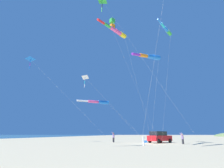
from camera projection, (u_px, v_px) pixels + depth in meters
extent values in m
plane|color=#C6B58C|center=(149.00, 144.00, 26.08)|extent=(600.00, 600.00, 0.00)
cube|color=red|center=(160.00, 138.00, 28.48)|extent=(4.28, 4.41, 0.84)
cube|color=black|center=(158.00, 133.00, 28.49)|extent=(2.95, 3.00, 0.68)
cylinder|color=black|center=(161.00, 140.00, 29.92)|extent=(0.61, 0.63, 0.66)
cylinder|color=black|center=(170.00, 141.00, 28.51)|extent=(0.61, 0.63, 0.66)
cylinder|color=black|center=(150.00, 141.00, 28.21)|extent=(0.61, 0.63, 0.66)
cylinder|color=black|center=(159.00, 141.00, 26.80)|extent=(0.61, 0.63, 0.66)
cube|color=blue|center=(146.00, 142.00, 29.19)|extent=(0.60, 0.40, 0.36)
cube|color=white|center=(145.00, 140.00, 29.25)|extent=(0.62, 0.42, 0.06)
cube|color=#232328|center=(114.00, 140.00, 30.51)|extent=(0.31, 0.16, 0.78)
cylinder|color=#8E6B9E|center=(114.00, 136.00, 30.71)|extent=(0.36, 0.36, 0.64)
sphere|color=brown|center=(114.00, 133.00, 30.83)|extent=(0.24, 0.24, 0.24)
cylinder|color=#8E6B9E|center=(113.00, 133.00, 30.72)|extent=(0.39, 0.10, 0.49)
cylinder|color=#8E6B9E|center=(113.00, 133.00, 31.02)|extent=(0.39, 0.10, 0.49)
cube|color=silver|center=(144.00, 143.00, 22.06)|extent=(0.24, 0.19, 0.54)
cylinder|color=silver|center=(143.00, 139.00, 22.20)|extent=(0.34, 0.34, 0.45)
sphere|color=beige|center=(143.00, 137.00, 22.28)|extent=(0.17, 0.17, 0.17)
cylinder|color=silver|center=(144.00, 136.00, 22.31)|extent=(0.27, 0.19, 0.34)
cylinder|color=silver|center=(144.00, 136.00, 22.14)|extent=(0.27, 0.19, 0.34)
cube|color=#232328|center=(183.00, 142.00, 24.81)|extent=(0.26, 0.29, 0.68)
cylinder|color=#8E6B9E|center=(182.00, 137.00, 24.99)|extent=(0.43, 0.43, 0.56)
sphere|color=tan|center=(182.00, 134.00, 25.10)|extent=(0.21, 0.21, 0.21)
cylinder|color=#8E6B9E|center=(181.00, 134.00, 25.17)|extent=(0.26, 0.33, 0.43)
cylinder|color=#8E6B9E|center=(182.00, 134.00, 25.29)|extent=(0.26, 0.33, 0.43)
cylinder|color=blue|center=(156.00, 57.00, 23.15)|extent=(1.48, 1.68, 0.98)
cylinder|color=blue|center=(150.00, 57.00, 22.09)|extent=(1.36, 1.58, 0.86)
cylinder|color=orange|center=(143.00, 56.00, 21.04)|extent=(1.25, 1.49, 0.75)
cylinder|color=purple|center=(136.00, 54.00, 19.98)|extent=(1.13, 1.39, 0.63)
cylinder|color=white|center=(155.00, 104.00, 25.03)|extent=(1.53, 6.10, 11.41)
cylinder|color=white|center=(153.00, 69.00, 17.62)|extent=(3.30, 7.91, 15.72)
cylinder|color=green|center=(169.00, 33.00, 20.82)|extent=(0.79, 0.95, 0.47)
cylinder|color=blue|center=(166.00, 29.00, 20.24)|extent=(0.73, 0.91, 0.40)
cylinder|color=#1EB7C6|center=(163.00, 25.00, 19.65)|extent=(0.66, 0.86, 0.33)
cylinder|color=blue|center=(159.00, 21.00, 19.07)|extent=(0.60, 0.82, 0.25)
cylinder|color=white|center=(166.00, 95.00, 23.77)|extent=(1.10, 9.43, 13.17)
pyramid|color=green|center=(102.00, 0.00, 27.26)|extent=(1.78, 1.93, 0.57)
cylinder|color=black|center=(102.00, 0.00, 27.21)|extent=(1.13, 0.80, 0.56)
cylinder|color=green|center=(102.00, 2.00, 27.07)|extent=(0.19, 0.19, 0.73)
cylinder|color=black|center=(102.00, 6.00, 26.81)|extent=(0.15, 0.22, 0.74)
cylinder|color=green|center=(102.00, 10.00, 26.56)|extent=(0.13, 0.11, 0.73)
cylinder|color=white|center=(149.00, 68.00, 25.64)|extent=(13.57, 5.59, 21.88)
cylinder|color=blue|center=(103.00, 102.00, 21.33)|extent=(1.34, 1.18, 0.45)
cylinder|color=#EF4C93|center=(93.00, 102.00, 20.71)|extent=(1.26, 1.08, 0.33)
cylinder|color=white|center=(83.00, 101.00, 20.08)|extent=(1.19, 0.99, 0.22)
cylinder|color=white|center=(129.00, 126.00, 24.39)|extent=(4.65, 8.21, 5.13)
pyramid|color=blue|center=(30.00, 59.00, 32.54)|extent=(1.70, 1.38, 0.63)
cylinder|color=black|center=(30.00, 59.00, 32.48)|extent=(0.43, 1.09, 0.68)
cylinder|color=blue|center=(30.00, 61.00, 32.34)|extent=(0.20, 0.16, 0.67)
cylinder|color=purple|center=(30.00, 64.00, 32.18)|extent=(0.11, 0.18, 0.67)
cylinder|color=blue|center=(30.00, 68.00, 32.03)|extent=(0.17, 0.14, 0.67)
cylinder|color=white|center=(69.00, 99.00, 30.98)|extent=(15.10, 3.97, 15.08)
pyramid|color=white|center=(85.00, 77.00, 21.00)|extent=(0.89, 1.05, 0.45)
cylinder|color=black|center=(85.00, 77.00, 20.97)|extent=(0.59, 0.33, 0.53)
cylinder|color=white|center=(85.00, 79.00, 20.88)|extent=(0.07, 0.11, 0.41)
cylinder|color=#1EB7C6|center=(85.00, 82.00, 20.74)|extent=(0.10, 0.09, 0.41)
cylinder|color=white|center=(85.00, 86.00, 20.62)|extent=(0.10, 0.08, 0.41)
cylinder|color=white|center=(120.00, 114.00, 23.72)|extent=(7.41, 9.53, 8.07)
cylinder|color=yellow|center=(122.00, 35.00, 26.96)|extent=(1.23, 1.62, 0.88)
cylinder|color=#EF4C93|center=(118.00, 32.00, 25.81)|extent=(1.14, 1.57, 0.79)
cylinder|color=#EF4C93|center=(113.00, 29.00, 24.67)|extent=(1.05, 1.52, 0.69)
cylinder|color=green|center=(107.00, 25.00, 23.52)|extent=(0.96, 1.47, 0.60)
cylinder|color=red|center=(101.00, 21.00, 22.38)|extent=(0.87, 1.41, 0.51)
cylinder|color=white|center=(139.00, 93.00, 29.32)|extent=(3.75, 9.44, 16.40)
cube|color=green|center=(112.00, 21.00, 31.00)|extent=(1.07, 1.07, 0.75)
cube|color=orange|center=(112.00, 27.00, 30.66)|extent=(1.07, 1.07, 0.75)
cylinder|color=black|center=(112.00, 22.00, 30.32)|extent=(0.02, 0.02, 1.96)
cylinder|color=black|center=(115.00, 24.00, 30.75)|extent=(0.02, 0.02, 1.96)
cylinder|color=black|center=(109.00, 24.00, 30.90)|extent=(0.02, 0.02, 1.96)
cylinder|color=black|center=(113.00, 26.00, 31.33)|extent=(0.02, 0.02, 1.96)
cylinder|color=white|center=(134.00, 82.00, 28.42)|extent=(6.98, 2.54, 19.58)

